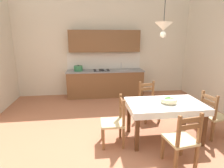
% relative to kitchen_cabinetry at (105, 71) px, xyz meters
% --- Properties ---
extents(ground_plane, '(6.48, 7.13, 0.10)m').
position_rel_kitchen_cabinetry_xyz_m(ground_plane, '(0.03, -2.99, -0.91)').
color(ground_plane, '#AD6B4C').
extents(wall_back, '(6.48, 0.12, 4.17)m').
position_rel_kitchen_cabinetry_xyz_m(wall_back, '(0.03, 0.33, 1.23)').
color(wall_back, silver).
rests_on(wall_back, ground_plane).
extents(kitchen_cabinetry, '(2.56, 0.63, 2.20)m').
position_rel_kitchen_cabinetry_xyz_m(kitchen_cabinetry, '(0.00, 0.00, 0.00)').
color(kitchen_cabinetry, brown).
rests_on(kitchen_cabinetry, ground_plane).
extents(dining_table, '(1.45, 0.89, 0.75)m').
position_rel_kitchen_cabinetry_xyz_m(dining_table, '(0.88, -2.93, -0.23)').
color(dining_table, '#56331C').
rests_on(dining_table, ground_plane).
extents(dining_chair_kitchen_side, '(0.48, 0.48, 0.93)m').
position_rel_kitchen_cabinetry_xyz_m(dining_chair_kitchen_side, '(0.87, -2.03, -0.41)').
color(dining_chair_kitchen_side, '#D1BC89').
rests_on(dining_chair_kitchen_side, ground_plane).
extents(dining_chair_camera_side, '(0.48, 0.48, 0.93)m').
position_rel_kitchen_cabinetry_xyz_m(dining_chair_camera_side, '(0.83, -3.74, -0.41)').
color(dining_chair_camera_side, '#D1BC89').
rests_on(dining_chair_camera_side, ground_plane).
extents(dining_chair_tv_side, '(0.43, 0.43, 0.93)m').
position_rel_kitchen_cabinetry_xyz_m(dining_chair_tv_side, '(-0.11, -2.99, -0.41)').
color(dining_chair_tv_side, '#D1BC89').
rests_on(dining_chair_tv_side, ground_plane).
extents(dining_chair_window_side, '(0.47, 0.47, 0.93)m').
position_rel_kitchen_cabinetry_xyz_m(dining_chair_window_side, '(1.90, -2.97, -0.41)').
color(dining_chair_window_side, '#D1BC89').
rests_on(dining_chair_window_side, ground_plane).
extents(fruit_bowl, '(0.30, 0.30, 0.12)m').
position_rel_kitchen_cabinetry_xyz_m(fruit_bowl, '(0.94, -2.96, -0.04)').
color(fruit_bowl, beige).
rests_on(fruit_bowl, dining_table).
extents(pendant_lamp, '(0.32, 0.32, 0.80)m').
position_rel_kitchen_cabinetry_xyz_m(pendant_lamp, '(0.76, -2.91, 1.29)').
color(pendant_lamp, black).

